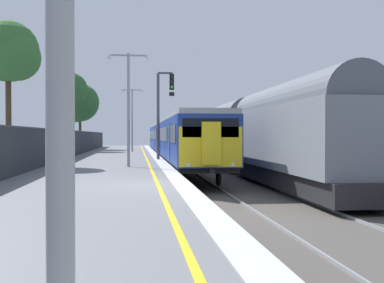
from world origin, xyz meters
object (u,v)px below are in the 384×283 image
at_px(platform_lamp_mid, 128,100).
at_px(background_tree_right, 69,91).
at_px(platform_lamp_far, 132,115).
at_px(background_tree_centre, 11,54).
at_px(commuter_train_at_platform, 174,138).
at_px(background_tree_left, 79,104).
at_px(freight_train_adjacent_track, 251,132).
at_px(signal_gantry, 162,105).

bearing_deg(platform_lamp_mid, background_tree_right, 104.20).
height_order(platform_lamp_far, background_tree_centre, background_tree_centre).
distance_m(commuter_train_at_platform, platform_lamp_mid, 17.27).
relative_size(background_tree_left, background_tree_centre, 0.95).
relative_size(background_tree_left, background_tree_right, 0.93).
relative_size(platform_lamp_far, background_tree_centre, 0.77).
relative_size(commuter_train_at_platform, freight_train_adjacent_track, 1.33).
height_order(background_tree_left, background_tree_right, background_tree_right).
xyz_separation_m(commuter_train_at_platform, signal_gantry, (-1.49, -10.08, 2.11)).
height_order(commuter_train_at_platform, background_tree_right, background_tree_right).
bearing_deg(background_tree_centre, freight_train_adjacent_track, 15.41).
bearing_deg(freight_train_adjacent_track, background_tree_left, 119.61).
bearing_deg(platform_lamp_far, signal_gantry, -81.89).
bearing_deg(commuter_train_at_platform, background_tree_left, 126.30).
bearing_deg(background_tree_right, signal_gantry, -65.08).
xyz_separation_m(freight_train_adjacent_track, signal_gantry, (-5.49, 0.66, 1.70)).
height_order(signal_gantry, platform_lamp_mid, signal_gantry).
distance_m(platform_lamp_mid, platform_lamp_far, 20.62).
distance_m(background_tree_left, background_tree_right, 5.40).
relative_size(signal_gantry, background_tree_left, 0.77).
relative_size(platform_lamp_mid, background_tree_centre, 0.73).
relative_size(freight_train_adjacent_track, signal_gantry, 5.63).
xyz_separation_m(background_tree_left, background_tree_centre, (-0.20, -27.09, 0.84)).
relative_size(background_tree_centre, background_tree_right, 0.98).
relative_size(commuter_train_at_platform, background_tree_left, 5.75).
height_order(commuter_train_at_platform, platform_lamp_mid, platform_lamp_mid).
xyz_separation_m(freight_train_adjacent_track, background_tree_left, (-13.28, 23.37, 3.17)).
bearing_deg(commuter_train_at_platform, background_tree_right, 142.62).
height_order(background_tree_left, background_tree_centre, background_tree_centre).
xyz_separation_m(platform_lamp_far, background_tree_centre, (-6.01, -18.27, 2.32)).
bearing_deg(signal_gantry, commuter_train_at_platform, 81.60).
bearing_deg(background_tree_centre, background_tree_left, 89.57).
bearing_deg(background_tree_right, background_tree_centre, -89.76).
bearing_deg(background_tree_centre, signal_gantry, 28.73).
distance_m(commuter_train_at_platform, background_tree_right, 12.85).
bearing_deg(background_tree_centre, platform_lamp_far, 71.79).
relative_size(freight_train_adjacent_track, background_tree_left, 4.33).
xyz_separation_m(background_tree_left, background_tree_right, (-0.29, -5.32, 0.91)).
bearing_deg(background_tree_centre, platform_lamp_mid, -21.35).
relative_size(commuter_train_at_platform, background_tree_centre, 5.48).
height_order(platform_lamp_far, background_tree_left, background_tree_left).
distance_m(platform_lamp_far, background_tree_left, 10.66).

